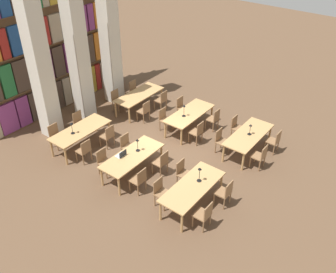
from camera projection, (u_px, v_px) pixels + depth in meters
ground_plane at (163, 149)px, 13.29m from camera, size 40.00×40.00×0.00m
bookshelf_bank at (55, 47)px, 14.49m from camera, size 6.74×0.35×5.50m
pillar_left at (38, 58)px, 12.49m from camera, size 0.60×0.60×6.00m
pillar_center at (76, 44)px, 13.59m from camera, size 0.60×0.60×6.00m
pillar_right at (109, 32)px, 14.69m from camera, size 0.60×0.60×6.00m
reading_table_0 at (193, 188)px, 10.63m from camera, size 2.20×0.89×0.73m
chair_0 at (204, 214)px, 10.03m from camera, size 0.42×0.40×0.87m
chair_1 at (161, 192)px, 10.77m from camera, size 0.42×0.40×0.87m
chair_2 at (225, 192)px, 10.75m from camera, size 0.42×0.40×0.87m
chair_3 at (183, 173)px, 11.49m from camera, size 0.42×0.40×0.87m
desk_lamp_0 at (200, 172)px, 10.59m from camera, size 0.14×0.14×0.49m
reading_table_1 at (249, 136)px, 12.82m from camera, size 2.20×0.89×0.73m
chair_4 at (260, 156)px, 12.19m from camera, size 0.42×0.40×0.87m
chair_5 at (221, 140)px, 12.93m from camera, size 0.42×0.40×0.87m
chair_6 at (274, 141)px, 12.92m from camera, size 0.42×0.40×0.87m
chair_7 at (237, 127)px, 13.65m from camera, size 0.42×0.40×0.87m
desk_lamp_1 at (250, 128)px, 12.62m from camera, size 0.14×0.14×0.41m
reading_table_2 at (132, 157)px, 11.83m from camera, size 2.20×0.89×0.73m
chair_8 at (139, 180)px, 11.22m from camera, size 0.42×0.40×0.87m
chair_9 at (105, 161)px, 11.95m from camera, size 0.42×0.40×0.87m
chair_10 at (161, 162)px, 11.93m from camera, size 0.42×0.40×0.87m
chair_11 at (127, 146)px, 12.67m from camera, size 0.42×0.40×0.87m
desk_lamp_2 at (137, 143)px, 11.82m from camera, size 0.14×0.14×0.46m
laptop at (121, 155)px, 11.75m from camera, size 0.32×0.22×0.21m
reading_table_3 at (189, 114)px, 14.02m from camera, size 2.20×0.89×0.73m
chair_12 at (197, 132)px, 13.38m from camera, size 0.42×0.40×0.87m
chair_13 at (165, 119)px, 14.12m from camera, size 0.42×0.40×0.87m
chair_14 at (214, 119)px, 14.13m from camera, size 0.42×0.40×0.87m
chair_15 at (182, 107)px, 14.86m from camera, size 0.42×0.40×0.87m
desk_lamp_3 at (184, 109)px, 13.59m from camera, size 0.14×0.14×0.48m
reading_table_4 at (80, 131)px, 13.06m from camera, size 2.20×0.89×0.73m
chair_16 at (84, 150)px, 12.46m from camera, size 0.42×0.40×0.87m
chair_17 at (56, 135)px, 13.19m from camera, size 0.42×0.40×0.87m
chair_18 at (108, 135)px, 13.19m from camera, size 0.42×0.40×0.87m
chair_19 at (80, 122)px, 13.92m from camera, size 0.42×0.40×0.87m
desk_lamp_4 at (72, 126)px, 12.65m from camera, size 0.14×0.14×0.45m
reading_table_5 at (139, 96)px, 15.26m from camera, size 2.20×0.89×0.73m
chair_20 at (144, 110)px, 14.64m from camera, size 0.42×0.40×0.87m
chair_21 at (117, 100)px, 15.37m from camera, size 0.42×0.40×0.87m
chair_22 at (162, 100)px, 15.36m from camera, size 0.42×0.40×0.87m
chair_23 at (135, 90)px, 16.10m from camera, size 0.42×0.40×0.87m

